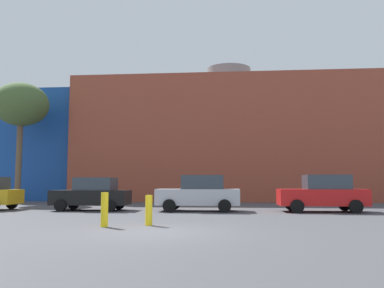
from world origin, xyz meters
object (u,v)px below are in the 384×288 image
at_px(bare_tree_0, 21,106).
at_px(bollard_yellow_1, 149,210).
at_px(bollard_yellow_0, 104,210).
at_px(parked_car_1, 92,194).
at_px(parked_car_2, 199,193).
at_px(parked_car_3, 323,193).

height_order(bare_tree_0, bollard_yellow_1, bare_tree_0).
distance_m(bare_tree_0, bollard_yellow_0, 19.29).
height_order(parked_car_1, bollard_yellow_0, parked_car_1).
bearing_deg(bare_tree_0, parked_car_2, -27.40).
bearing_deg(bollard_yellow_0, parked_car_3, 40.60).
bearing_deg(parked_car_1, bare_tree_0, -41.61).
xyz_separation_m(parked_car_2, bollard_yellow_0, (-2.62, -7.53, -0.34)).
bearing_deg(bare_tree_0, parked_car_3, -19.59).
bearing_deg(bare_tree_0, parked_car_1, -41.61).
bearing_deg(bollard_yellow_0, bollard_yellow_1, 23.96).
relative_size(bollard_yellow_0, bollard_yellow_1, 1.11).
height_order(parked_car_1, parked_car_3, parked_car_3).
bearing_deg(parked_car_2, parked_car_1, 0.00).
distance_m(parked_car_1, parked_car_3, 11.79).
relative_size(parked_car_1, bollard_yellow_1, 3.87).
bearing_deg(bollard_yellow_0, parked_car_2, 70.80).
height_order(parked_car_2, bollard_yellow_0, parked_car_2).
distance_m(parked_car_1, bare_tree_0, 12.23).
distance_m(parked_car_1, bollard_yellow_1, 8.19).
relative_size(parked_car_3, bare_tree_0, 0.49).
distance_m(parked_car_3, bare_tree_0, 21.77).
distance_m(bollard_yellow_0, bollard_yellow_1, 1.49).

